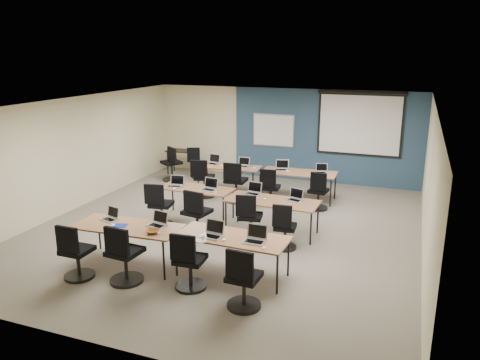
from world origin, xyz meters
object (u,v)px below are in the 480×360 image
at_px(training_table_back_left, 229,168).
at_px(utility_table, 182,153).
at_px(whiteboard, 273,130).
at_px(task_chair_4, 160,209).
at_px(training_table_back_right, 299,174).
at_px(spare_chair_b, 172,167).
at_px(task_chair_3, 243,284).
at_px(task_chair_1, 124,259).
at_px(laptop_6, 254,191).
at_px(task_chair_6, 250,221).
at_px(laptop_10, 281,167).
at_px(laptop_4, 176,184).
at_px(task_chair_0, 76,256).
at_px(laptop_8, 213,162).
at_px(task_chair_2, 189,266).
at_px(laptop_5, 210,187).
at_px(laptop_2, 213,232).
at_px(task_chair_9, 235,185).
at_px(laptop_1, 158,222).
at_px(laptop_7, 295,197).
at_px(task_chair_11, 318,194).
at_px(projector_screen, 360,120).
at_px(task_chair_10, 270,190).
at_px(laptop_11, 321,170).
at_px(laptop_0, 111,217).
at_px(task_chair_7, 284,231).
at_px(task_chair_5, 196,217).
at_px(training_table_mid_right, 272,202).
at_px(laptop_3, 255,238).
at_px(task_chair_8, 203,181).
at_px(training_table_front_left, 128,228).
at_px(spare_chair_a, 197,165).
at_px(training_table_front_right, 232,239).
at_px(laptop_9, 243,164).

distance_m(training_table_back_left, utility_table, 2.52).
xyz_separation_m(whiteboard, task_chair_4, (-1.11, -4.87, -1.03)).
height_order(training_table_back_right, spare_chair_b, spare_chair_b).
bearing_deg(task_chair_3, task_chair_1, -179.34).
bearing_deg(laptop_6, task_chair_6, -68.84).
bearing_deg(laptop_10, laptop_4, -143.25).
bearing_deg(task_chair_0, laptop_8, 90.43).
height_order(task_chair_2, laptop_5, task_chair_2).
relative_size(laptop_2, task_chair_9, 0.33).
bearing_deg(utility_table, laptop_1, -69.57).
xyz_separation_m(laptop_7, task_chair_11, (0.16, 1.66, -0.39)).
xyz_separation_m(projector_screen, task_chair_10, (-1.78, -2.61, -1.49)).
xyz_separation_m(laptop_5, laptop_11, (2.05, 2.41, -0.01)).
relative_size(laptop_0, task_chair_7, 0.31).
height_order(task_chair_3, task_chair_5, task_chair_5).
xyz_separation_m(training_table_mid_right, training_table_back_right, (-0.04, 2.51, -0.00)).
relative_size(task_chair_2, laptop_3, 2.84).
bearing_deg(laptop_3, task_chair_1, -157.88).
xyz_separation_m(laptop_5, task_chair_8, (-0.90, 1.56, -0.37)).
relative_size(whiteboard, laptop_1, 3.95).
xyz_separation_m(laptop_8, task_chair_9, (0.97, -0.83, -0.36)).
bearing_deg(training_table_front_left, spare_chair_a, 101.09).
height_order(training_table_front_right, laptop_1, laptop_1).
bearing_deg(training_table_front_right, task_chair_8, 123.24).
bearing_deg(task_chair_1, training_table_mid_right, 66.00).
distance_m(task_chair_8, laptop_10, 2.09).
xyz_separation_m(training_table_front_right, task_chair_11, (0.68, 3.97, -0.29)).
height_order(laptop_0, laptop_9, laptop_9).
height_order(laptop_1, laptop_9, laptop_1).
height_order(task_chair_1, task_chair_7, task_chair_1).
height_order(whiteboard, laptop_9, whiteboard).
relative_size(laptop_3, task_chair_9, 0.34).
bearing_deg(laptop_1, laptop_0, -166.86).
height_order(projector_screen, laptop_11, projector_screen).
xyz_separation_m(laptop_3, task_chair_8, (-2.81, 3.99, -0.37)).
height_order(training_table_front_right, laptop_9, laptop_9).
bearing_deg(laptop_7, task_chair_10, 139.51).
distance_m(laptop_7, utility_table, 5.79).
relative_size(task_chair_5, spare_chair_a, 1.09).
relative_size(training_table_back_left, task_chair_11, 1.76).
xyz_separation_m(projector_screen, laptop_4, (-3.60, -4.12, -1.09)).
xyz_separation_m(task_chair_2, task_chair_7, (1.02, 2.08, -0.03)).
distance_m(training_table_front_left, task_chair_3, 2.60).
bearing_deg(laptop_8, laptop_2, -54.55).
bearing_deg(task_chair_10, laptop_11, 35.56).
xyz_separation_m(task_chair_3, laptop_7, (-0.03, 3.24, 0.37)).
xyz_separation_m(task_chair_5, task_chair_11, (2.01, 2.62, -0.04)).
bearing_deg(task_chair_3, laptop_1, 156.74).
relative_size(laptop_6, laptop_9, 1.05).
relative_size(laptop_10, task_chair_10, 0.35).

